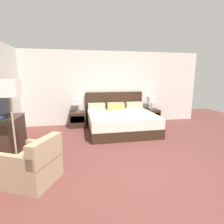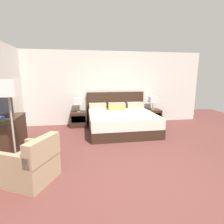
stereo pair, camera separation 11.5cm
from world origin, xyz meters
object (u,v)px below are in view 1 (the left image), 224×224
(table_lamp_left, at_px, (77,101))
(armchair_by_window, at_px, (34,166))
(nightstand_left, at_px, (78,119))
(dresser, at_px, (6,136))
(tv, at_px, (4,104))
(bed, at_px, (120,120))
(nightstand_right, at_px, (151,116))
(table_lamp_right, at_px, (152,100))
(floor_lamp, at_px, (10,96))

(table_lamp_left, height_order, armchair_by_window, table_lamp_left)
(table_lamp_left, bearing_deg, nightstand_left, -90.00)
(dresser, xyz_separation_m, tv, (0.00, 0.09, 0.67))
(dresser, bearing_deg, nightstand_left, 50.66)
(bed, distance_m, table_lamp_left, 1.58)
(bed, distance_m, armchair_by_window, 3.15)
(bed, relative_size, tv, 2.70)
(nightstand_right, relative_size, dresser, 0.46)
(bed, bearing_deg, table_lamp_right, 27.12)
(nightstand_right, relative_size, table_lamp_right, 1.13)
(table_lamp_left, bearing_deg, tv, -130.72)
(table_lamp_left, distance_m, table_lamp_right, 2.64)
(table_lamp_left, height_order, dresser, table_lamp_left)
(dresser, bearing_deg, table_lamp_left, 50.68)
(bed, height_order, tv, tv)
(tv, bearing_deg, table_lamp_right, 22.97)
(tv, bearing_deg, dresser, -91.59)
(table_lamp_right, xyz_separation_m, floor_lamp, (-3.70, -2.68, 0.49))
(nightstand_right, distance_m, table_lamp_right, 0.61)
(bed, relative_size, nightstand_left, 3.80)
(table_lamp_right, distance_m, armchair_by_window, 4.58)
(nightstand_left, relative_size, dresser, 0.46)
(dresser, bearing_deg, tv, 88.41)
(table_lamp_left, xyz_separation_m, table_lamp_right, (2.64, 0.00, 0.00))
(nightstand_left, height_order, dresser, dresser)
(bed, xyz_separation_m, floor_lamp, (-2.38, -2.01, 1.03))
(nightstand_left, relative_size, table_lamp_right, 1.13)
(dresser, bearing_deg, floor_lamp, -61.54)
(nightstand_left, distance_m, armchair_by_window, 3.19)
(table_lamp_left, bearing_deg, nightstand_right, -0.03)
(tv, bearing_deg, nightstand_left, 49.26)
(bed, height_order, floor_lamp, floor_lamp)
(table_lamp_right, bearing_deg, nightstand_right, -90.00)
(armchair_by_window, relative_size, floor_lamp, 0.57)
(nightstand_right, relative_size, armchair_by_window, 0.58)
(nightstand_right, xyz_separation_m, table_lamp_right, (0.00, 0.00, 0.61))
(nightstand_left, relative_size, floor_lamp, 0.33)
(armchair_by_window, bearing_deg, dresser, 123.70)
(table_lamp_right, height_order, tv, tv)
(dresser, bearing_deg, table_lamp_right, 24.02)
(table_lamp_left, height_order, tv, tv)
(nightstand_left, height_order, nightstand_right, same)
(table_lamp_left, bearing_deg, armchair_by_window, -102.20)
(bed, relative_size, nightstand_right, 3.80)
(table_lamp_left, relative_size, floor_lamp, 0.29)
(table_lamp_left, bearing_deg, bed, -27.13)
(dresser, relative_size, armchair_by_window, 1.27)
(nightstand_left, xyz_separation_m, armchair_by_window, (-0.67, -3.11, 0.03))
(nightstand_left, relative_size, tv, 0.71)
(table_lamp_right, relative_size, floor_lamp, 0.29)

